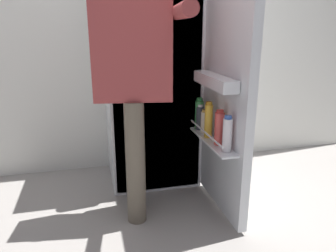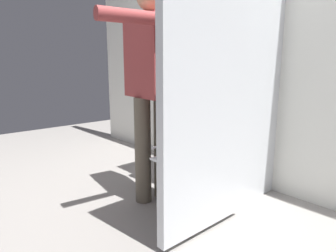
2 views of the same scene
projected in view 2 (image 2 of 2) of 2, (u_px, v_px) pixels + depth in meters
ground_plane at (172, 207)px, 2.14m from camera, size 6.85×6.85×0.00m
kitchen_wall at (249, 24)px, 2.44m from camera, size 4.40×0.10×2.70m
refrigerator at (220, 88)px, 2.26m from camera, size 0.73×1.24×1.68m
person at (152, 75)px, 2.09m from camera, size 0.54×0.79×1.58m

